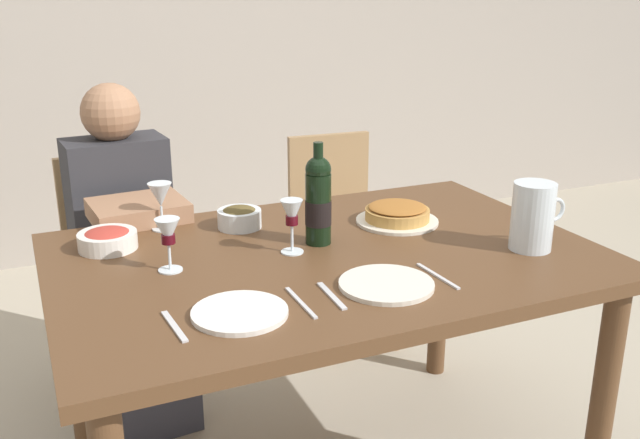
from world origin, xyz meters
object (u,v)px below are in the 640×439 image
object	(u,v)px
water_pitcher	(532,220)
dinner_plate_right_setting	(240,313)
dining_table	(327,283)
wine_glass_left_diner	(168,234)
baked_tart	(397,214)
diner_left	(130,245)
chair_right	(337,225)
wine_bottle	(318,200)
salad_bowl	(108,239)
dinner_plate_left_setting	(386,284)
chair_left	(118,255)
wine_glass_right_diner	(292,216)
olive_bowl	(239,217)
wine_glass_centre	(160,196)

from	to	relation	value
water_pitcher	dinner_plate_right_setting	size ratio (longest dim) A/B	0.87
dining_table	wine_glass_left_diner	size ratio (longest dim) A/B	10.45
baked_tart	wine_glass_left_diner	world-z (taller)	wine_glass_left_diner
water_pitcher	wine_glass_left_diner	xyz separation A→B (m)	(-0.97, 0.25, 0.02)
diner_left	chair_right	xyz separation A→B (m)	(0.90, 0.22, -0.12)
wine_bottle	wine_glass_left_diner	size ratio (longest dim) A/B	2.07
salad_bowl	dinner_plate_left_setting	world-z (taller)	salad_bowl
chair_left	baked_tart	bearing A→B (deg)	130.69
wine_glass_left_diner	wine_glass_right_diner	bearing A→B (deg)	-1.02
olive_bowl	dinner_plate_left_setting	xyz separation A→B (m)	(0.20, -0.58, -0.03)
dinner_plate_right_setting	diner_left	size ratio (longest dim) A/B	0.19
wine_glass_left_diner	salad_bowl	bearing A→B (deg)	118.62
salad_bowl	dinner_plate_right_setting	bearing A→B (deg)	-69.00
dinner_plate_left_setting	diner_left	distance (m)	1.07
dining_table	chair_left	world-z (taller)	chair_left
salad_bowl	chair_left	bearing A→B (deg)	81.15
wine_bottle	chair_left	world-z (taller)	wine_bottle
salad_bowl	dining_table	bearing A→B (deg)	-26.78
wine_glass_right_diner	chair_right	size ratio (longest dim) A/B	0.18
dinner_plate_left_setting	chair_right	xyz separation A→B (m)	(0.41, 1.17, -0.27)
dinner_plate_right_setting	salad_bowl	bearing A→B (deg)	111.00
dinner_plate_left_setting	diner_left	xyz separation A→B (m)	(-0.48, 0.95, -0.15)
salad_bowl	water_pitcher	bearing A→B (deg)	-23.76
salad_bowl	baked_tart	bearing A→B (deg)	-8.46
wine_glass_centre	diner_left	world-z (taller)	diner_left
wine_glass_left_diner	chair_left	size ratio (longest dim) A/B	0.16
salad_bowl	dinner_plate_left_setting	size ratio (longest dim) A/B	0.69
salad_bowl	dinner_plate_right_setting	world-z (taller)	salad_bowl
wine_glass_centre	dinner_plate_right_setting	distance (m)	0.67
water_pitcher	wine_glass_right_diner	bearing A→B (deg)	158.71
olive_bowl	chair_left	bearing A→B (deg)	116.30
baked_tart	dinner_plate_right_setting	bearing A→B (deg)	-146.83
dining_table	water_pitcher	xyz separation A→B (m)	(0.54, -0.20, 0.18)
dinner_plate_left_setting	diner_left	bearing A→B (deg)	116.94
dinner_plate_right_setting	dining_table	bearing A→B (deg)	38.88
chair_left	diner_left	size ratio (longest dim) A/B	0.75
olive_bowl	dinner_plate_left_setting	size ratio (longest dim) A/B	0.57
wine_bottle	wine_glass_left_diner	bearing A→B (deg)	-175.51
chair_right	salad_bowl	bearing A→B (deg)	34.75
wine_bottle	wine_glass_centre	world-z (taller)	wine_bottle
chair_left	dining_table	bearing A→B (deg)	112.03
dining_table	wine_bottle	size ratio (longest dim) A/B	5.04
water_pitcher	baked_tart	xyz separation A→B (m)	(-0.23, 0.35, -0.06)
wine_glass_right_diner	chair_left	distance (m)	1.02
wine_bottle	dinner_plate_right_setting	bearing A→B (deg)	-134.48
water_pitcher	salad_bowl	bearing A→B (deg)	156.24
wine_glass_left_diner	chair_left	world-z (taller)	wine_glass_left_diner
chair_right	diner_left	bearing A→B (deg)	17.10
dinner_plate_left_setting	chair_right	size ratio (longest dim) A/B	0.27
chair_left	water_pitcher	bearing A→B (deg)	127.28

